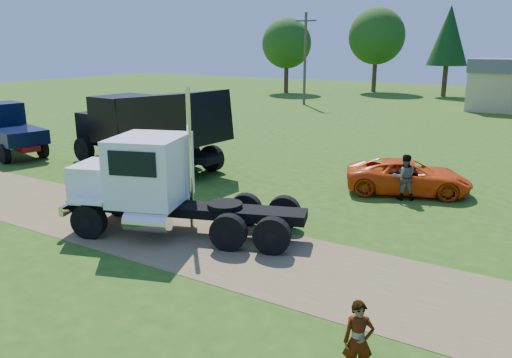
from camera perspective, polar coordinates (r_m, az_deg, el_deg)
The scene contains 9 objects.
ground at distance 15.50m, azimuth -5.64°, elevation -7.41°, with size 140.00×140.00×0.00m, color #2C5412.
dirt_track at distance 15.49m, azimuth -5.64°, elevation -7.39°, with size 120.00×4.20×0.01m, color brown.
white_semi_tractor at distance 16.36m, azimuth -11.70°, elevation -0.57°, with size 7.80×4.74×4.64m.
black_dump_truck at distance 25.02m, azimuth -12.01°, elevation 6.19°, with size 9.28×3.51×3.97m.
navy_truck at distance 31.14m, azimuth -26.82°, elevation 5.19°, with size 6.54×3.52×2.79m.
orange_pickup at distance 21.37m, azimuth 17.00°, elevation 0.27°, with size 2.29×4.96×1.38m, color #E84C0A.
spectator_a at distance 9.60m, azimuth 11.60°, elevation -17.66°, with size 0.56×0.37×1.53m, color #999999.
spectator_b at distance 20.34m, azimuth 16.58°, elevation 0.21°, with size 0.88×0.69×1.82m, color #999999.
tan_shed at distance 51.68m, azimuth 26.67°, elevation 9.65°, with size 6.20×5.40×4.70m.
Camera 1 is at (8.75, -11.34, 5.91)m, focal length 35.00 mm.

